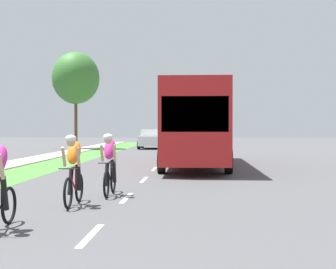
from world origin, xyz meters
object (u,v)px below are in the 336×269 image
Objects in this scene: bus_red at (195,122)px; sedan_white at (152,139)px; street_tree_far at (76,78)px; cyclist_trailing at (73,169)px; cyclist_distant at (110,164)px.

bus_red reaches higher than sedan_white.
sedan_white is at bearing 5.49° from street_tree_far.
bus_red is (2.70, 11.64, 1.17)m from cyclist_trailing.
bus_red reaches higher than cyclist_distant.
bus_red is at bearing -78.99° from sedan_white.
cyclist_distant is 27.60m from sedan_white.
cyclist_trailing is 1.78m from cyclist_distant.
bus_red is at bearing 76.93° from cyclist_trailing.
cyclist_distant reaches higher than sedan_white.
sedan_white is (-3.43, 17.64, -1.21)m from bus_red.
cyclist_trailing is at bearing -103.07° from bus_red.
bus_red is 1.52× the size of street_tree_far.
street_tree_far is (-5.96, -0.57, 4.81)m from sedan_white.
sedan_white is 7.68m from street_tree_far.
bus_red is 18.01m from sedan_white.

